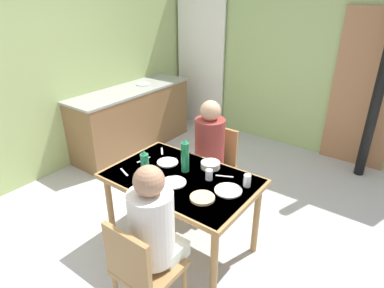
{
  "coord_description": "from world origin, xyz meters",
  "views": [
    {
      "loc": [
        1.73,
        -1.88,
        2.18
      ],
      "look_at": [
        0.25,
        0.12,
        0.99
      ],
      "focal_mm": 30.76,
      "sensor_mm": 36.0,
      "label": 1
    }
  ],
  "objects_px": {
    "dining_table": "(182,185)",
    "chair_near_diner": "(141,269)",
    "person_near_diner": "(153,224)",
    "water_bottle_green_near": "(145,165)",
    "serving_bowl_center": "(210,165)",
    "water_bottle_green_far": "(185,156)",
    "kitchen_counter": "(132,119)",
    "chair_far_diner": "(215,163)",
    "person_far_diner": "(209,143)"
  },
  "relations": [
    {
      "from": "dining_table",
      "to": "chair_near_diner",
      "type": "height_order",
      "value": "chair_near_diner"
    },
    {
      "from": "dining_table",
      "to": "person_near_diner",
      "type": "relative_size",
      "value": 1.64
    },
    {
      "from": "water_bottle_green_near",
      "to": "serving_bowl_center",
      "type": "distance_m",
      "value": 0.58
    },
    {
      "from": "dining_table",
      "to": "person_near_diner",
      "type": "height_order",
      "value": "person_near_diner"
    },
    {
      "from": "water_bottle_green_near",
      "to": "dining_table",
      "type": "bearing_deg",
      "value": 39.81
    },
    {
      "from": "chair_near_diner",
      "to": "water_bottle_green_near",
      "type": "height_order",
      "value": "water_bottle_green_near"
    },
    {
      "from": "chair_near_diner",
      "to": "water_bottle_green_far",
      "type": "bearing_deg",
      "value": 108.86
    },
    {
      "from": "kitchen_counter",
      "to": "water_bottle_green_far",
      "type": "height_order",
      "value": "water_bottle_green_far"
    },
    {
      "from": "water_bottle_green_far",
      "to": "serving_bowl_center",
      "type": "height_order",
      "value": "water_bottle_green_far"
    },
    {
      "from": "chair_near_diner",
      "to": "person_near_diner",
      "type": "relative_size",
      "value": 1.13
    },
    {
      "from": "chair_near_diner",
      "to": "dining_table",
      "type": "bearing_deg",
      "value": 108.74
    },
    {
      "from": "chair_near_diner",
      "to": "serving_bowl_center",
      "type": "xyz_separation_m",
      "value": [
        -0.15,
        1.04,
        0.27
      ]
    },
    {
      "from": "chair_far_diner",
      "to": "serving_bowl_center",
      "type": "bearing_deg",
      "value": 117.35
    },
    {
      "from": "dining_table",
      "to": "person_near_diner",
      "type": "xyz_separation_m",
      "value": [
        0.26,
        -0.62,
        0.12
      ]
    },
    {
      "from": "kitchen_counter",
      "to": "person_far_diner",
      "type": "height_order",
      "value": "person_far_diner"
    },
    {
      "from": "person_near_diner",
      "to": "serving_bowl_center",
      "type": "relative_size",
      "value": 4.53
    },
    {
      "from": "person_near_diner",
      "to": "person_far_diner",
      "type": "relative_size",
      "value": 1.0
    },
    {
      "from": "chair_near_diner",
      "to": "person_near_diner",
      "type": "xyz_separation_m",
      "value": [
        -0.0,
        0.14,
        0.28
      ]
    },
    {
      "from": "chair_far_diner",
      "to": "water_bottle_green_near",
      "type": "bearing_deg",
      "value": 84.8
    },
    {
      "from": "chair_near_diner",
      "to": "water_bottle_green_near",
      "type": "distance_m",
      "value": 0.83
    },
    {
      "from": "water_bottle_green_near",
      "to": "chair_near_diner",
      "type": "bearing_deg",
      "value": -49.51
    },
    {
      "from": "chair_near_diner",
      "to": "water_bottle_green_far",
      "type": "distance_m",
      "value": 0.99
    },
    {
      "from": "serving_bowl_center",
      "to": "water_bottle_green_near",
      "type": "bearing_deg",
      "value": -125.71
    },
    {
      "from": "chair_far_diner",
      "to": "person_near_diner",
      "type": "xyz_separation_m",
      "value": [
        0.4,
        -1.38,
        0.28
      ]
    },
    {
      "from": "dining_table",
      "to": "serving_bowl_center",
      "type": "xyz_separation_m",
      "value": [
        0.11,
        0.28,
        0.11
      ]
    },
    {
      "from": "kitchen_counter",
      "to": "serving_bowl_center",
      "type": "bearing_deg",
      "value": -25.51
    },
    {
      "from": "dining_table",
      "to": "chair_far_diner",
      "type": "distance_m",
      "value": 0.79
    },
    {
      "from": "chair_near_diner",
      "to": "water_bottle_green_far",
      "type": "height_order",
      "value": "water_bottle_green_far"
    },
    {
      "from": "dining_table",
      "to": "chair_far_diner",
      "type": "bearing_deg",
      "value": 100.59
    },
    {
      "from": "person_far_diner",
      "to": "serving_bowl_center",
      "type": "height_order",
      "value": "person_far_diner"
    },
    {
      "from": "chair_far_diner",
      "to": "person_near_diner",
      "type": "height_order",
      "value": "person_near_diner"
    },
    {
      "from": "kitchen_counter",
      "to": "person_far_diner",
      "type": "distance_m",
      "value": 1.89
    },
    {
      "from": "chair_near_diner",
      "to": "person_near_diner",
      "type": "distance_m",
      "value": 0.31
    },
    {
      "from": "chair_near_diner",
      "to": "person_far_diner",
      "type": "height_order",
      "value": "person_far_diner"
    },
    {
      "from": "chair_near_diner",
      "to": "serving_bowl_center",
      "type": "distance_m",
      "value": 1.08
    },
    {
      "from": "kitchen_counter",
      "to": "chair_near_diner",
      "type": "distance_m",
      "value": 2.94
    },
    {
      "from": "kitchen_counter",
      "to": "water_bottle_green_near",
      "type": "bearing_deg",
      "value": -40.5
    },
    {
      "from": "dining_table",
      "to": "chair_near_diner",
      "type": "xyz_separation_m",
      "value": [
        0.26,
        -0.76,
        -0.16
      ]
    },
    {
      "from": "person_near_diner",
      "to": "water_bottle_green_far",
      "type": "xyz_separation_m",
      "value": [
        -0.29,
        0.72,
        0.11
      ]
    },
    {
      "from": "dining_table",
      "to": "kitchen_counter",
      "type": "bearing_deg",
      "value": 146.95
    },
    {
      "from": "dining_table",
      "to": "person_far_diner",
      "type": "relative_size",
      "value": 1.64
    },
    {
      "from": "person_far_diner",
      "to": "water_bottle_green_near",
      "type": "xyz_separation_m",
      "value": [
        -0.09,
        -0.81,
        0.08
      ]
    },
    {
      "from": "kitchen_counter",
      "to": "chair_far_diner",
      "type": "height_order",
      "value": "kitchen_counter"
    },
    {
      "from": "chair_near_diner",
      "to": "person_far_diner",
      "type": "relative_size",
      "value": 1.13
    },
    {
      "from": "person_near_diner",
      "to": "person_far_diner",
      "type": "height_order",
      "value": "same"
    },
    {
      "from": "person_near_diner",
      "to": "water_bottle_green_near",
      "type": "distance_m",
      "value": 0.66
    },
    {
      "from": "person_near_diner",
      "to": "water_bottle_green_far",
      "type": "relative_size",
      "value": 2.52
    },
    {
      "from": "kitchen_counter",
      "to": "chair_far_diner",
      "type": "relative_size",
      "value": 2.17
    },
    {
      "from": "dining_table",
      "to": "water_bottle_green_near",
      "type": "distance_m",
      "value": 0.36
    },
    {
      "from": "water_bottle_green_near",
      "to": "serving_bowl_center",
      "type": "relative_size",
      "value": 1.52
    }
  ]
}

